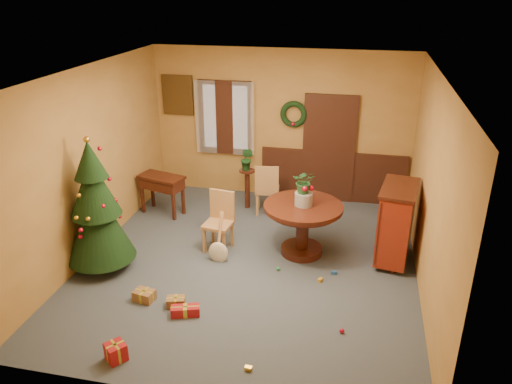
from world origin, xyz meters
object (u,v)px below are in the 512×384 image
(christmas_tree, at_px, (96,208))
(writing_desk, at_px, (162,185))
(dining_table, at_px, (303,220))
(chair_near, at_px, (220,219))
(sideboard, at_px, (396,222))

(christmas_tree, height_order, writing_desk, christmas_tree)
(dining_table, bearing_deg, christmas_tree, -159.97)
(chair_near, height_order, writing_desk, chair_near)
(dining_table, height_order, chair_near, chair_near)
(dining_table, xyz_separation_m, chair_near, (-1.32, -0.10, -0.07))
(dining_table, bearing_deg, writing_desk, 161.07)
(christmas_tree, height_order, sideboard, christmas_tree)
(dining_table, distance_m, christmas_tree, 3.11)
(chair_near, height_order, christmas_tree, christmas_tree)
(christmas_tree, bearing_deg, writing_desk, 85.07)
(chair_near, relative_size, writing_desk, 1.06)
(writing_desk, bearing_deg, sideboard, -11.66)
(chair_near, xyz_separation_m, writing_desk, (-1.40, 1.03, 0.04))
(christmas_tree, bearing_deg, chair_near, 31.36)
(dining_table, height_order, christmas_tree, christmas_tree)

